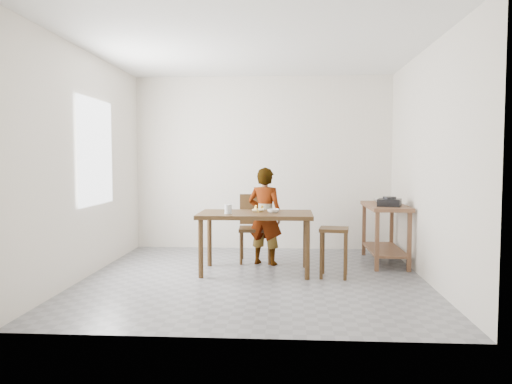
# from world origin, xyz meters

# --- Properties ---
(floor) EXTENTS (4.00, 4.00, 0.04)m
(floor) POSITION_xyz_m (0.00, 0.00, -0.02)
(floor) COLOR slate
(floor) RESTS_ON ground
(ceiling) EXTENTS (4.00, 4.00, 0.04)m
(ceiling) POSITION_xyz_m (0.00, 0.00, 2.72)
(ceiling) COLOR white
(ceiling) RESTS_ON wall_back
(wall_back) EXTENTS (4.00, 0.04, 2.70)m
(wall_back) POSITION_xyz_m (0.00, 2.02, 1.35)
(wall_back) COLOR silver
(wall_back) RESTS_ON ground
(wall_front) EXTENTS (4.00, 0.04, 2.70)m
(wall_front) POSITION_xyz_m (0.00, -2.02, 1.35)
(wall_front) COLOR silver
(wall_front) RESTS_ON ground
(wall_left) EXTENTS (0.04, 4.00, 2.70)m
(wall_left) POSITION_xyz_m (-2.02, 0.00, 1.35)
(wall_left) COLOR silver
(wall_left) RESTS_ON ground
(wall_right) EXTENTS (0.04, 4.00, 2.70)m
(wall_right) POSITION_xyz_m (2.02, 0.00, 1.35)
(wall_right) COLOR silver
(wall_right) RESTS_ON ground
(window_pane) EXTENTS (0.02, 1.10, 1.30)m
(window_pane) POSITION_xyz_m (-1.97, 0.20, 1.50)
(window_pane) COLOR silver
(window_pane) RESTS_ON wall_left
(dining_table) EXTENTS (1.40, 0.80, 0.75)m
(dining_table) POSITION_xyz_m (0.00, 0.30, 0.38)
(dining_table) COLOR #3D2813
(dining_table) RESTS_ON floor
(prep_counter) EXTENTS (0.50, 1.20, 0.80)m
(prep_counter) POSITION_xyz_m (1.72, 1.00, 0.40)
(prep_counter) COLOR brown
(prep_counter) RESTS_ON floor
(child) EXTENTS (0.55, 0.45, 1.30)m
(child) POSITION_xyz_m (0.10, 0.79, 0.65)
(child) COLOR white
(child) RESTS_ON floor
(dining_chair) EXTENTS (0.47, 0.47, 0.92)m
(dining_chair) POSITION_xyz_m (-0.04, 0.94, 0.46)
(dining_chair) COLOR #3D2813
(dining_chair) RESTS_ON floor
(stool) EXTENTS (0.38, 0.38, 0.60)m
(stool) POSITION_xyz_m (0.95, 0.12, 0.30)
(stool) COLOR #3D2813
(stool) RESTS_ON floor
(glass_tumbler) EXTENTS (0.10, 0.10, 0.11)m
(glass_tumbler) POSITION_xyz_m (-0.32, 0.14, 0.81)
(glass_tumbler) COLOR silver
(glass_tumbler) RESTS_ON dining_table
(small_bowl) EXTENTS (0.19, 0.19, 0.05)m
(small_bowl) POSITION_xyz_m (0.22, 0.29, 0.77)
(small_bowl) COLOR silver
(small_bowl) RESTS_ON dining_table
(banana) EXTENTS (0.17, 0.12, 0.06)m
(banana) POSITION_xyz_m (0.03, 0.37, 0.78)
(banana) COLOR #F2DB4C
(banana) RESTS_ON dining_table
(serving_bowl) EXTENTS (0.22, 0.22, 0.05)m
(serving_bowl) POSITION_xyz_m (1.71, 1.35, 0.82)
(serving_bowl) COLOR silver
(serving_bowl) RESTS_ON prep_counter
(gas_burner) EXTENTS (0.36, 0.36, 0.10)m
(gas_burner) POSITION_xyz_m (1.72, 0.74, 0.85)
(gas_burner) COLOR black
(gas_burner) RESTS_ON prep_counter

